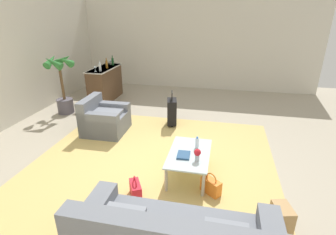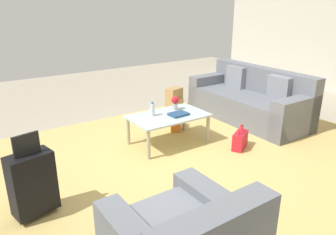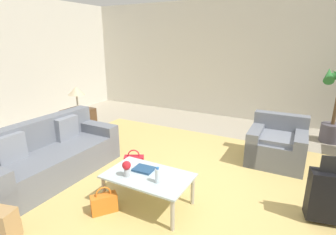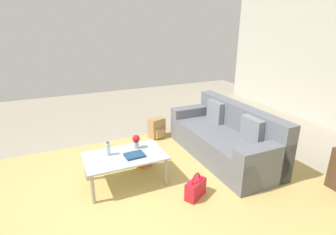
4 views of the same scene
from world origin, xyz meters
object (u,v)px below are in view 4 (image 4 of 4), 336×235
(coffee_table, at_px, (125,159))
(water_bottle, at_px, (108,149))
(coffee_table_book, at_px, (135,155))
(handbag_red, at_px, (196,189))
(backpack_tan, at_px, (157,128))
(flower_vase, at_px, (136,140))
(handbag_orange, at_px, (144,157))
(couch, at_px, (226,139))

(coffee_table, xyz_separation_m, water_bottle, (0.20, -0.10, 0.15))
(water_bottle, bearing_deg, coffee_table_book, 150.64)
(handbag_red, height_order, backpack_tan, backpack_tan)
(backpack_tan, bearing_deg, coffee_table, 52.14)
(coffee_table, xyz_separation_m, flower_vase, (-0.22, -0.15, 0.18))
(backpack_tan, bearing_deg, water_bottle, 44.70)
(coffee_table, xyz_separation_m, handbag_orange, (-0.41, -0.40, -0.25))
(flower_vase, bearing_deg, handbag_orange, -127.08)
(coffee_table_book, bearing_deg, water_bottle, -32.03)
(coffee_table, xyz_separation_m, backpack_tan, (-1.00, -1.29, -0.19))
(water_bottle, xyz_separation_m, handbag_red, (-0.93, 0.80, -0.40))
(couch, xyz_separation_m, coffee_table, (1.79, 0.10, 0.08))
(water_bottle, relative_size, coffee_table_book, 0.78)
(handbag_red, bearing_deg, coffee_table, -43.80)
(coffee_table_book, height_order, handbag_red, coffee_table_book)
(water_bottle, distance_m, coffee_table_book, 0.38)
(coffee_table_book, bearing_deg, handbag_orange, -123.67)
(couch, height_order, flower_vase, couch)
(handbag_orange, bearing_deg, coffee_table_book, 59.00)
(handbag_red, xyz_separation_m, handbag_orange, (0.33, -1.10, 0.00))
(handbag_red, relative_size, backpack_tan, 0.89)
(handbag_red, xyz_separation_m, backpack_tan, (-0.27, -1.99, 0.06))
(couch, relative_size, water_bottle, 10.60)
(couch, xyz_separation_m, coffee_table_book, (1.67, 0.18, 0.14))
(handbag_red, height_order, handbag_orange, same)
(handbag_red, bearing_deg, handbag_orange, -73.42)
(coffee_table_book, distance_m, handbag_orange, 0.64)
(handbag_red, distance_m, backpack_tan, 2.01)
(coffee_table_book, distance_m, backpack_tan, 1.65)
(couch, distance_m, handbag_red, 1.34)
(couch, relative_size, handbag_orange, 6.04)
(water_bottle, relative_size, flower_vase, 1.00)
(coffee_table, distance_m, flower_vase, 0.32)
(coffee_table, bearing_deg, couch, -176.81)
(couch, height_order, coffee_table, couch)
(flower_vase, bearing_deg, handbag_red, 121.05)
(coffee_table, bearing_deg, flower_vase, -145.71)
(couch, bearing_deg, handbag_orange, -12.07)
(couch, bearing_deg, water_bottle, -0.00)
(water_bottle, xyz_separation_m, handbag_orange, (-0.61, -0.30, -0.40))
(flower_vase, bearing_deg, coffee_table, 34.29)
(couch, distance_m, coffee_table_book, 1.69)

